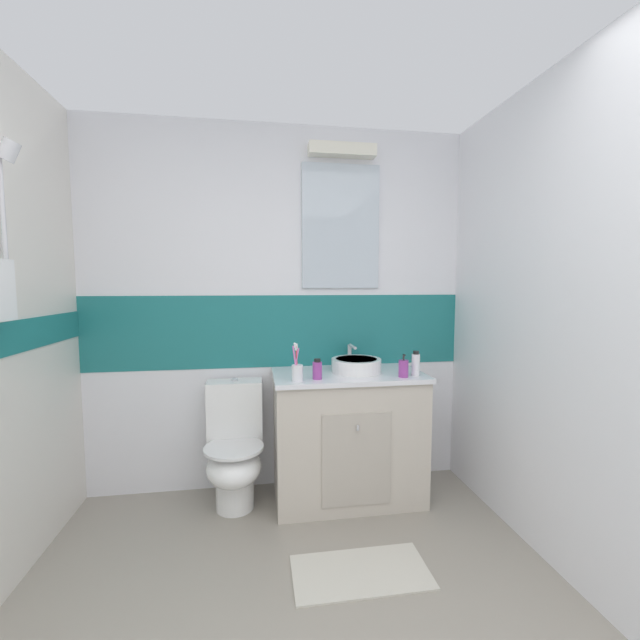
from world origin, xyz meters
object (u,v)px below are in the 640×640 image
object	(u,v)px
sink_basin	(356,364)
toilet	(235,449)
lotion_bottle_short	(317,370)
deodorant_spray_can	(416,364)
soap_dispenser	(403,368)
toothbrush_cup	(297,371)

from	to	relation	value
sink_basin	toilet	bearing A→B (deg)	179.76
lotion_bottle_short	deodorant_spray_can	distance (m)	0.63
toilet	lotion_bottle_short	world-z (taller)	lotion_bottle_short
toilet	deodorant_spray_can	xyz separation A→B (m)	(1.14, -0.17, 0.55)
lotion_bottle_short	sink_basin	bearing A→B (deg)	30.32
soap_dispenser	toilet	bearing A→B (deg)	169.14
soap_dispenser	deodorant_spray_can	distance (m)	0.10
toilet	deodorant_spray_can	bearing A→B (deg)	-8.63
lotion_bottle_short	deodorant_spray_can	bearing A→B (deg)	-0.27
sink_basin	lotion_bottle_short	xyz separation A→B (m)	(-0.29, -0.17, 0.01)
toothbrush_cup	deodorant_spray_can	world-z (taller)	toothbrush_cup
sink_basin	lotion_bottle_short	size ratio (longest dim) A/B	2.98
soap_dispenser	sink_basin	bearing A→B (deg)	141.90
soap_dispenser	deodorant_spray_can	xyz separation A→B (m)	(0.09, 0.03, 0.02)
lotion_bottle_short	soap_dispenser	bearing A→B (deg)	-3.32
toothbrush_cup	deodorant_spray_can	size ratio (longest dim) A/B	1.47
sink_basin	lotion_bottle_short	world-z (taller)	sink_basin
deodorant_spray_can	toothbrush_cup	bearing A→B (deg)	-178.09
deodorant_spray_can	toilet	bearing A→B (deg)	171.37
toothbrush_cup	lotion_bottle_short	size ratio (longest dim) A/B	1.84
toothbrush_cup	toilet	bearing A→B (deg)	152.81
toilet	toothbrush_cup	world-z (taller)	toothbrush_cup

